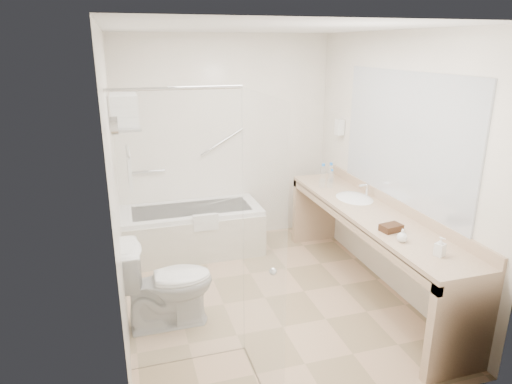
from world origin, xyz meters
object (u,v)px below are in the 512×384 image
object	(u,v)px
bathtub	(193,230)
vanity_counter	(370,231)
toilet	(167,283)
water_bottle_left	(331,173)
amenity_basket	(391,228)

from	to	relation	value
bathtub	vanity_counter	size ratio (longest dim) A/B	0.59
toilet	water_bottle_left	xyz separation A→B (m)	(2.04, 1.05, 0.56)
toilet	water_bottle_left	world-z (taller)	water_bottle_left
bathtub	amenity_basket	world-z (taller)	amenity_basket
bathtub	toilet	distance (m)	1.47
bathtub	toilet	bearing A→B (deg)	-107.86
amenity_basket	water_bottle_left	xyz separation A→B (m)	(0.16, 1.52, 0.07)
toilet	bathtub	bearing A→B (deg)	-18.16
bathtub	amenity_basket	size ratio (longest dim) A/B	8.88
toilet	amenity_basket	xyz separation A→B (m)	(1.88, -0.47, 0.48)
bathtub	vanity_counter	distance (m)	2.09
amenity_basket	water_bottle_left	distance (m)	1.53
amenity_basket	bathtub	bearing A→B (deg)	127.37
bathtub	toilet	xyz separation A→B (m)	(-0.45, -1.40, 0.12)
toilet	water_bottle_left	bearing A→B (deg)	-63.13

